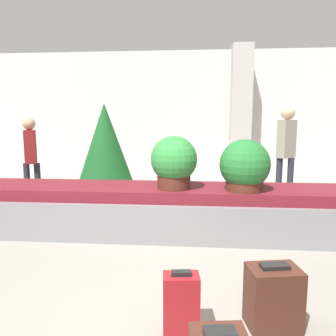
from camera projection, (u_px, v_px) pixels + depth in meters
name	position (u px, v px, depth m)	size (l,w,h in m)	color
ground_plane	(150.00, 305.00, 2.72)	(18.00, 18.00, 0.00)	gray
back_wall	(182.00, 117.00, 8.21)	(18.00, 0.06, 3.20)	silver
carousel	(168.00, 210.00, 4.42)	(8.86, 1.00, 0.64)	gray
pillar	(240.00, 116.00, 7.56)	(0.46, 0.46, 3.20)	beige
suitcase_0	(181.00, 305.00, 2.30)	(0.27, 0.19, 0.48)	maroon
suitcase_1	(273.00, 297.00, 2.39)	(0.41, 0.33, 0.49)	#472319
potted_plant_0	(174.00, 163.00, 4.21)	(0.60, 0.60, 0.68)	#4C2319
potted_plant_1	(245.00, 167.00, 4.09)	(0.63, 0.63, 0.65)	#4C2319
traveler_0	(286.00, 145.00, 5.83)	(0.36, 0.34, 1.77)	#282833
traveler_1	(31.00, 154.00, 5.86)	(0.31, 0.36, 1.56)	#282833
decorated_tree	(105.00, 149.00, 5.95)	(1.15, 1.15, 1.82)	#4C331E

